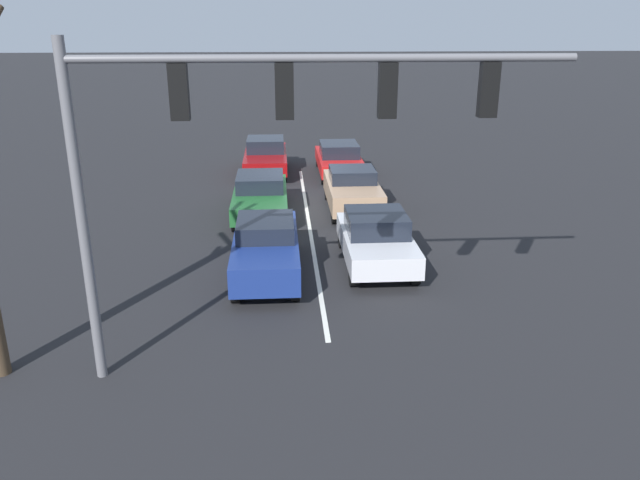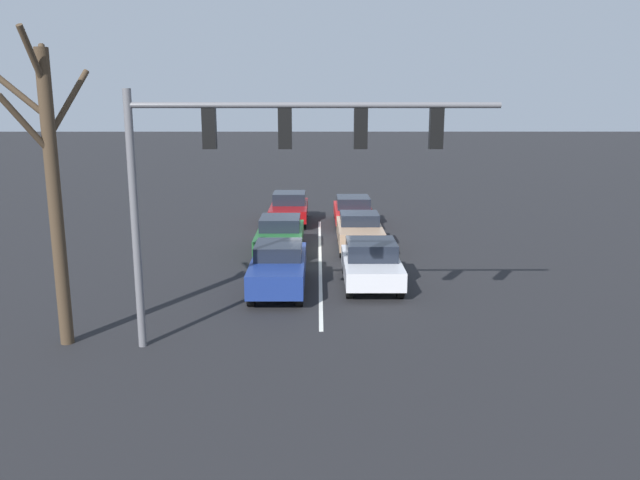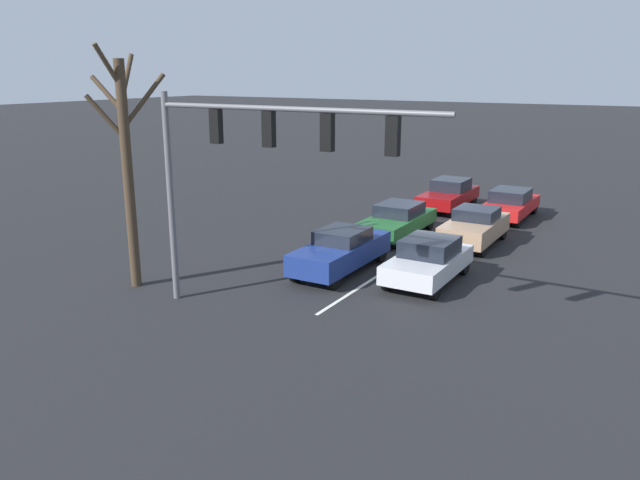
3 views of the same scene
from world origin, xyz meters
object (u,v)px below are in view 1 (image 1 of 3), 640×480
car_silver_leftlane_front (376,239)px  car_red_leftlane_third (339,158)px  car_tan_leftlane_second (352,189)px  traffic_signal_gantry (249,127)px  car_navy_midlane_front (266,247)px  car_maroon_midlane_third (266,156)px  car_darkgreen_midlane_second (260,195)px

car_silver_leftlane_front → car_red_leftlane_third: 10.97m
car_tan_leftlane_second → car_red_leftlane_third: size_ratio=0.92×
car_silver_leftlane_front → traffic_signal_gantry: 7.55m
car_silver_leftlane_front → car_red_leftlane_third: car_silver_leftlane_front is taller
car_tan_leftlane_second → car_navy_midlane_front: bearing=62.5°
car_maroon_midlane_third → car_silver_leftlane_front: bearing=105.9°
car_tan_leftlane_second → car_darkgreen_midlane_second: size_ratio=0.88×
car_darkgreen_midlane_second → car_red_leftlane_third: size_ratio=1.04×
car_tan_leftlane_second → car_maroon_midlane_third: car_maroon_midlane_third is taller
car_red_leftlane_third → car_darkgreen_midlane_second: bearing=59.9°
car_red_leftlane_third → traffic_signal_gantry: 17.27m
car_navy_midlane_front → car_silver_leftlane_front: (-3.10, -0.47, -0.01)m
car_silver_leftlane_front → car_navy_midlane_front: bearing=8.6°
car_silver_leftlane_front → car_maroon_midlane_third: (3.29, -11.55, 0.01)m
car_navy_midlane_front → car_darkgreen_midlane_second: (0.28, -5.61, -0.06)m
car_silver_leftlane_front → car_darkgreen_midlane_second: size_ratio=0.86×
car_red_leftlane_third → car_maroon_midlane_third: size_ratio=0.98×
car_navy_midlane_front → car_maroon_midlane_third: 12.02m
car_silver_leftlane_front → car_tan_leftlane_second: 5.40m
car_maroon_midlane_third → car_navy_midlane_front: bearing=90.9°
car_red_leftlane_third → car_maroon_midlane_third: car_maroon_midlane_third is taller
car_tan_leftlane_second → car_darkgreen_midlane_second: car_tan_leftlane_second is taller
car_navy_midlane_front → car_darkgreen_midlane_second: size_ratio=0.99×
car_red_leftlane_third → car_maroon_midlane_third: 3.34m
car_darkgreen_midlane_second → traffic_signal_gantry: 11.41m
car_darkgreen_midlane_second → traffic_signal_gantry: traffic_signal_gantry is taller
car_tan_leftlane_second → car_red_leftlane_third: (-0.04, -5.57, -0.04)m
car_tan_leftlane_second → traffic_signal_gantry: traffic_signal_gantry is taller
car_navy_midlane_front → car_maroon_midlane_third: bearing=-89.1°
car_silver_leftlane_front → traffic_signal_gantry: traffic_signal_gantry is taller
car_silver_leftlane_front → car_tan_leftlane_second: (0.05, -5.40, 0.01)m
car_darkgreen_midlane_second → car_maroon_midlane_third: 6.41m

